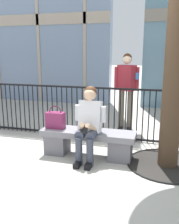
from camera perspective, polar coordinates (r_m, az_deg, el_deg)
name	(u,v)px	position (r m, az deg, el deg)	size (l,w,h in m)	color
ground_plane	(88,156)	(4.41, -0.36, -9.82)	(60.00, 60.00, 0.00)	#B2ADA3
stone_bench	(88,141)	(4.31, -0.37, -6.51)	(1.60, 0.44, 0.45)	slate
seated_person_with_phone	(89,121)	(4.06, -0.16, -2.14)	(0.52, 0.66, 1.21)	#383D4C
handbag_on_bench	(55,120)	(4.39, -7.70, -1.77)	(0.32, 0.17, 0.40)	#7A234C
bystander_at_railing	(126,86)	(5.73, 8.33, 5.89)	(0.55, 0.38, 1.71)	#6B6051
plaza_railing	(101,113)	(5.08, 2.55, -0.26)	(7.93, 0.04, 1.07)	black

